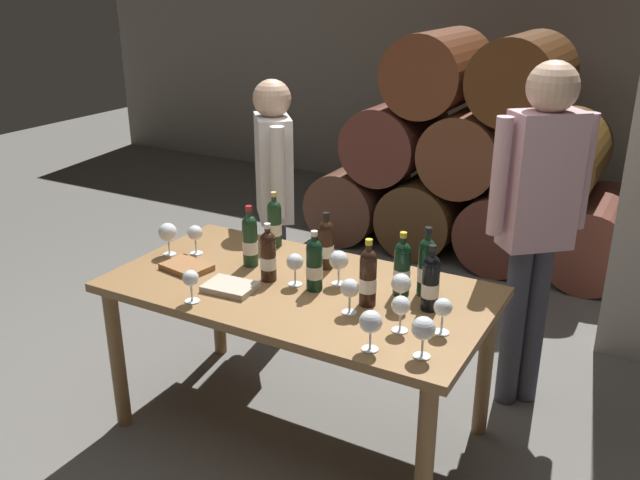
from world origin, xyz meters
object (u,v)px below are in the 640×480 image
(wine_glass_0, at_px, (423,329))
(leather_ledger, at_px, (230,287))
(wine_bottle_4, at_px, (314,264))
(wine_glass_7, at_px, (401,307))
(dining_table, at_px, (299,304))
(wine_glass_3, at_px, (195,234))
(wine_glass_4, at_px, (191,280))
(taster_seated_left, at_px, (274,191))
(wine_glass_1, at_px, (350,289))
(wine_glass_5, at_px, (371,323))
(tasting_notebook, at_px, (187,267))
(wine_bottle_6, at_px, (268,256))
(wine_bottle_2, at_px, (326,244))
(wine_glass_10, at_px, (339,261))
(wine_bottle_8, at_px, (368,277))
(sommelier_presenting, at_px, (538,208))
(wine_glass_2, at_px, (401,284))
(wine_bottle_3, at_px, (402,268))
(wine_glass_9, at_px, (167,233))
(wine_bottle_5, at_px, (250,240))
(wine_bottle_1, at_px, (274,223))
(wine_glass_8, at_px, (443,309))
(wine_glass_6, at_px, (295,263))
(wine_bottle_7, at_px, (426,266))

(wine_glass_0, distance_m, leather_ledger, 0.95)
(wine_bottle_4, height_order, wine_glass_7, wine_bottle_4)
(dining_table, relative_size, wine_glass_3, 11.40)
(wine_glass_3, xyz_separation_m, wine_glass_4, (0.32, -0.43, -0.00))
(taster_seated_left, bearing_deg, wine_bottle_4, -47.26)
(dining_table, height_order, wine_glass_4, wine_glass_4)
(wine_glass_3, bearing_deg, wine_bottle_4, -6.03)
(wine_glass_0, xyz_separation_m, wine_glass_1, (-0.38, 0.18, -0.01))
(wine_glass_5, bearing_deg, taster_seated_left, 135.80)
(wine_glass_4, xyz_separation_m, tasting_notebook, (-0.24, 0.25, -0.09))
(wine_bottle_6, bearing_deg, wine_bottle_4, 2.56)
(wine_bottle_2, distance_m, wine_glass_10, 0.20)
(tasting_notebook, xyz_separation_m, taster_seated_left, (-0.04, 0.82, 0.15))
(wine_bottle_8, distance_m, sommelier_presenting, 0.93)
(wine_bottle_8, distance_m, wine_glass_3, 0.99)
(wine_bottle_2, bearing_deg, wine_glass_0, -38.10)
(dining_table, bearing_deg, wine_glass_2, 1.41)
(wine_bottle_4, height_order, sommelier_presenting, sommelier_presenting)
(wine_bottle_3, distance_m, taster_seated_left, 1.17)
(wine_bottle_4, distance_m, wine_glass_9, 0.83)
(wine_bottle_5, height_order, wine_glass_0, wine_bottle_5)
(wine_bottle_3, distance_m, wine_glass_4, 0.90)
(dining_table, xyz_separation_m, wine_bottle_5, (-0.32, 0.09, 0.22))
(wine_bottle_1, height_order, taster_seated_left, taster_seated_left)
(dining_table, height_order, wine_glass_8, wine_glass_8)
(wine_bottle_6, bearing_deg, wine_glass_8, -6.01)
(wine_bottle_5, xyz_separation_m, wine_glass_2, (0.80, -0.08, -0.02))
(wine_bottle_3, distance_m, wine_glass_6, 0.47)
(wine_glass_6, xyz_separation_m, tasting_notebook, (-0.53, -0.10, -0.09))
(wine_bottle_6, bearing_deg, dining_table, 4.86)
(wine_bottle_4, distance_m, wine_glass_1, 0.27)
(dining_table, height_order, wine_bottle_4, wine_bottle_4)
(wine_glass_2, bearing_deg, wine_bottle_7, 76.91)
(wine_bottle_1, xyz_separation_m, wine_glass_4, (0.04, -0.71, -0.02))
(wine_glass_4, bearing_deg, wine_bottle_2, 61.46)
(wine_bottle_1, distance_m, wine_bottle_7, 0.89)
(wine_glass_1, distance_m, wine_glass_4, 0.67)
(wine_bottle_6, xyz_separation_m, wine_bottle_8, (0.50, -0.01, 0.01))
(wine_glass_2, bearing_deg, wine_bottle_1, 157.59)
(wine_bottle_7, bearing_deg, wine_glass_2, -103.09)
(wine_bottle_8, bearing_deg, wine_glass_3, 174.52)
(wine_bottle_5, height_order, wine_bottle_7, wine_bottle_7)
(wine_bottle_1, bearing_deg, tasting_notebook, -113.17)
(tasting_notebook, bearing_deg, wine_glass_4, -37.08)
(wine_glass_9, relative_size, tasting_notebook, 0.75)
(wine_bottle_4, relative_size, wine_bottle_7, 0.89)
(wine_bottle_2, distance_m, wine_bottle_7, 0.52)
(wine_bottle_4, xyz_separation_m, wine_bottle_6, (-0.23, -0.01, -0.00))
(wine_glass_3, height_order, wine_glass_7, same)
(wine_bottle_7, height_order, wine_glass_0, wine_bottle_7)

